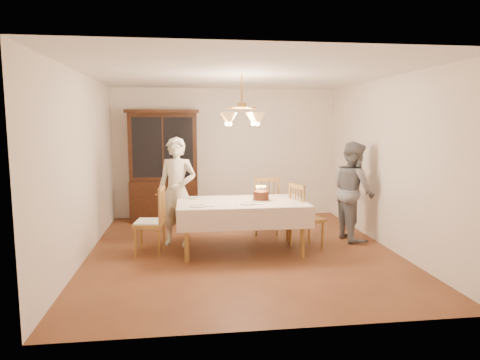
{
  "coord_description": "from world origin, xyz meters",
  "views": [
    {
      "loc": [
        -0.83,
        -6.18,
        1.91
      ],
      "look_at": [
        0.0,
        0.2,
        1.05
      ],
      "focal_mm": 32.0,
      "sensor_mm": 36.0,
      "label": 1
    }
  ],
  "objects": [
    {
      "name": "place_setting_far_left",
      "position": [
        -0.66,
        0.32,
        0.77
      ],
      "size": [
        0.39,
        0.25,
        0.02
      ],
      "color": "white",
      "rests_on": "dining_table"
    },
    {
      "name": "chandelier",
      "position": [
        -0.0,
        -0.0,
        1.98
      ],
      "size": [
        0.62,
        0.62,
        0.73
      ],
      "color": "#BF8C3F",
      "rests_on": "ground"
    },
    {
      "name": "china_hutch",
      "position": [
        -1.24,
        2.25,
        1.04
      ],
      "size": [
        1.38,
        0.54,
        2.16
      ],
      "color": "black",
      "rests_on": "ground"
    },
    {
      "name": "chair_left_end",
      "position": [
        -1.35,
        0.02,
        0.45
      ],
      "size": [
        0.48,
        0.49,
        1.0
      ],
      "color": "brown",
      "rests_on": "ground"
    },
    {
      "name": "elderly_woman",
      "position": [
        -0.96,
        0.45,
        0.85
      ],
      "size": [
        0.72,
        0.6,
        1.7
      ],
      "primitive_type": "imported",
      "rotation": [
        0.0,
        0.0,
        -0.36
      ],
      "color": "beige",
      "rests_on": "ground"
    },
    {
      "name": "chair_far_side",
      "position": [
        0.54,
        0.97,
        0.44
      ],
      "size": [
        0.44,
        0.42,
        1.0
      ],
      "color": "brown",
      "rests_on": "ground"
    },
    {
      "name": "place_setting_near_right",
      "position": [
        0.07,
        -0.25,
        0.77
      ],
      "size": [
        0.37,
        0.23,
        0.02
      ],
      "color": "white",
      "rests_on": "dining_table"
    },
    {
      "name": "dining_table",
      "position": [
        0.0,
        0.0,
        0.68
      ],
      "size": [
        1.9,
        1.1,
        0.76
      ],
      "color": "brown",
      "rests_on": "ground"
    },
    {
      "name": "birthday_cake",
      "position": [
        0.29,
        0.01,
        0.83
      ],
      "size": [
        0.3,
        0.3,
        0.22
      ],
      "color": "white",
      "rests_on": "dining_table"
    },
    {
      "name": "place_setting_near_left",
      "position": [
        -0.65,
        -0.31,
        0.77
      ],
      "size": [
        0.38,
        0.24,
        0.02
      ],
      "color": "white",
      "rests_on": "dining_table"
    },
    {
      "name": "room_shell",
      "position": [
        0.0,
        0.0,
        1.58
      ],
      "size": [
        5.0,
        5.0,
        5.0
      ],
      "color": "white",
      "rests_on": "ground"
    },
    {
      "name": "chair_right_end",
      "position": [
        1.0,
        0.03,
        0.44
      ],
      "size": [
        0.53,
        0.55,
        1.0
      ],
      "color": "brown",
      "rests_on": "ground"
    },
    {
      "name": "ground",
      "position": [
        0.0,
        0.0,
        0.0
      ],
      "size": [
        5.0,
        5.0,
        0.0
      ],
      "primitive_type": "plane",
      "color": "#5C2F1A",
      "rests_on": "ground"
    },
    {
      "name": "adult_in_grey",
      "position": [
        1.9,
        0.42,
        0.81
      ],
      "size": [
        0.68,
        0.84,
        1.62
      ],
      "primitive_type": "imported",
      "rotation": [
        0.0,
        0.0,
        1.66
      ],
      "color": "slate",
      "rests_on": "ground"
    }
  ]
}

